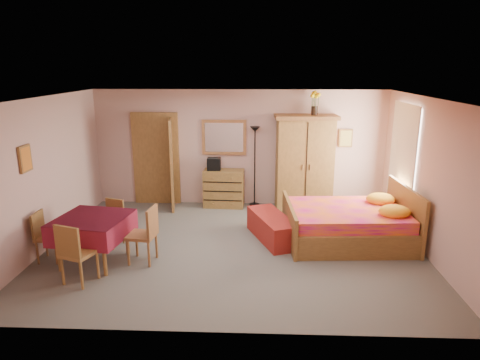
{
  "coord_description": "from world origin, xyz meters",
  "views": [
    {
      "loc": [
        0.4,
        -6.97,
        3.11
      ],
      "look_at": [
        0.1,
        0.3,
        1.15
      ],
      "focal_mm": 32.0,
      "sensor_mm": 36.0,
      "label": 1
    }
  ],
  "objects_px": {
    "stereo": "(214,164)",
    "floor_lamp": "(255,167)",
    "wall_mirror": "(224,137)",
    "chair_north": "(110,224)",
    "chair_west": "(50,237)",
    "chest_of_drawers": "(224,188)",
    "chair_east": "(142,235)",
    "chair_south": "(79,252)",
    "dining_table": "(94,240)",
    "wardrobe": "(304,163)",
    "bed": "(347,214)",
    "sunflower_vase": "(315,103)",
    "bench": "(272,228)"
  },
  "relations": [
    {
      "from": "bed",
      "to": "chair_west",
      "type": "xyz_separation_m",
      "value": [
        -5.0,
        -1.02,
        -0.09
      ]
    },
    {
      "from": "wall_mirror",
      "to": "floor_lamp",
      "type": "xyz_separation_m",
      "value": [
        0.69,
        -0.12,
        -0.65
      ]
    },
    {
      "from": "chest_of_drawers",
      "to": "chair_west",
      "type": "bearing_deg",
      "value": -129.12
    },
    {
      "from": "bed",
      "to": "chair_west",
      "type": "bearing_deg",
      "value": -171.87
    },
    {
      "from": "chair_east",
      "to": "chair_south",
      "type": "bearing_deg",
      "value": 140.48
    },
    {
      "from": "floor_lamp",
      "to": "dining_table",
      "type": "relative_size",
      "value": 1.7
    },
    {
      "from": "floor_lamp",
      "to": "sunflower_vase",
      "type": "xyz_separation_m",
      "value": [
        1.26,
        -0.12,
        1.43
      ]
    },
    {
      "from": "chair_south",
      "to": "chair_north",
      "type": "xyz_separation_m",
      "value": [
        0.01,
        1.33,
        -0.06
      ]
    },
    {
      "from": "chest_of_drawers",
      "to": "bed",
      "type": "xyz_separation_m",
      "value": [
        2.38,
        -1.88,
        0.09
      ]
    },
    {
      "from": "floor_lamp",
      "to": "wardrobe",
      "type": "distance_m",
      "value": 1.1
    },
    {
      "from": "chair_north",
      "to": "chair_west",
      "type": "xyz_separation_m",
      "value": [
        -0.78,
        -0.64,
        0.01
      ]
    },
    {
      "from": "floor_lamp",
      "to": "chair_west",
      "type": "relative_size",
      "value": 2.18
    },
    {
      "from": "bench",
      "to": "wall_mirror",
      "type": "bearing_deg",
      "value": 116.45
    },
    {
      "from": "floor_lamp",
      "to": "bench",
      "type": "xyz_separation_m",
      "value": [
        0.34,
        -1.96,
        -0.68
      ]
    },
    {
      "from": "floor_lamp",
      "to": "chair_south",
      "type": "bearing_deg",
      "value": -124.53
    },
    {
      "from": "sunflower_vase",
      "to": "bed",
      "type": "distance_m",
      "value": 2.64
    },
    {
      "from": "chair_south",
      "to": "floor_lamp",
      "type": "bearing_deg",
      "value": 74.98
    },
    {
      "from": "floor_lamp",
      "to": "wardrobe",
      "type": "relative_size",
      "value": 0.87
    },
    {
      "from": "wardrobe",
      "to": "dining_table",
      "type": "relative_size",
      "value": 1.97
    },
    {
      "from": "bench",
      "to": "dining_table",
      "type": "xyz_separation_m",
      "value": [
        -2.91,
        -1.08,
        0.16
      ]
    },
    {
      "from": "chair_south",
      "to": "chair_west",
      "type": "bearing_deg",
      "value": 157.69
    },
    {
      "from": "dining_table",
      "to": "floor_lamp",
      "type": "bearing_deg",
      "value": 49.92
    },
    {
      "from": "chest_of_drawers",
      "to": "chair_south",
      "type": "relative_size",
      "value": 0.95
    },
    {
      "from": "stereo",
      "to": "chair_west",
      "type": "relative_size",
      "value": 0.36
    },
    {
      "from": "sunflower_vase",
      "to": "chair_east",
      "type": "xyz_separation_m",
      "value": [
        -3.05,
        -2.86,
        -1.87
      ]
    },
    {
      "from": "chest_of_drawers",
      "to": "chair_east",
      "type": "relative_size",
      "value": 0.95
    },
    {
      "from": "wall_mirror",
      "to": "stereo",
      "type": "xyz_separation_m",
      "value": [
        -0.22,
        -0.2,
        -0.57
      ]
    },
    {
      "from": "stereo",
      "to": "chair_north",
      "type": "height_order",
      "value": "stereo"
    },
    {
      "from": "bed",
      "to": "dining_table",
      "type": "bearing_deg",
      "value": -169.29
    },
    {
      "from": "chest_of_drawers",
      "to": "bench",
      "type": "xyz_separation_m",
      "value": [
        1.03,
        -1.87,
        -0.19
      ]
    },
    {
      "from": "floor_lamp",
      "to": "bench",
      "type": "distance_m",
      "value": 2.11
    },
    {
      "from": "wardrobe",
      "to": "bench",
      "type": "bearing_deg",
      "value": -115.09
    },
    {
      "from": "wardrobe",
      "to": "sunflower_vase",
      "type": "bearing_deg",
      "value": 4.48
    },
    {
      "from": "sunflower_vase",
      "to": "bench",
      "type": "xyz_separation_m",
      "value": [
        -0.92,
        -1.84,
        -2.11
      ]
    },
    {
      "from": "chest_of_drawers",
      "to": "chair_east",
      "type": "height_order",
      "value": "chair_east"
    },
    {
      "from": "wall_mirror",
      "to": "chair_north",
      "type": "height_order",
      "value": "wall_mirror"
    },
    {
      "from": "floor_lamp",
      "to": "dining_table",
      "type": "distance_m",
      "value": 4.01
    },
    {
      "from": "bed",
      "to": "chair_west",
      "type": "relative_size",
      "value": 2.64
    },
    {
      "from": "stereo",
      "to": "chair_north",
      "type": "xyz_separation_m",
      "value": [
        -1.62,
        -2.28,
        -0.57
      ]
    },
    {
      "from": "chair_north",
      "to": "floor_lamp",
      "type": "bearing_deg",
      "value": -117.71
    },
    {
      "from": "bed",
      "to": "sunflower_vase",
      "type": "bearing_deg",
      "value": 99.67
    },
    {
      "from": "chair_south",
      "to": "chair_west",
      "type": "distance_m",
      "value": 1.04
    },
    {
      "from": "wardrobe",
      "to": "chest_of_drawers",
      "type": "bearing_deg",
      "value": 175.56
    },
    {
      "from": "sunflower_vase",
      "to": "bench",
      "type": "height_order",
      "value": "sunflower_vase"
    },
    {
      "from": "chair_west",
      "to": "dining_table",
      "type": "bearing_deg",
      "value": 85.56
    },
    {
      "from": "wardrobe",
      "to": "wall_mirror",
      "type": "bearing_deg",
      "value": 168.85
    },
    {
      "from": "wall_mirror",
      "to": "chair_south",
      "type": "height_order",
      "value": "wall_mirror"
    },
    {
      "from": "stereo",
      "to": "floor_lamp",
      "type": "xyz_separation_m",
      "value": [
        0.91,
        0.08,
        -0.08
      ]
    },
    {
      "from": "wall_mirror",
      "to": "sunflower_vase",
      "type": "xyz_separation_m",
      "value": [
        1.95,
        -0.23,
        0.79
      ]
    },
    {
      "from": "floor_lamp",
      "to": "sunflower_vase",
      "type": "relative_size",
      "value": 3.59
    }
  ]
}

